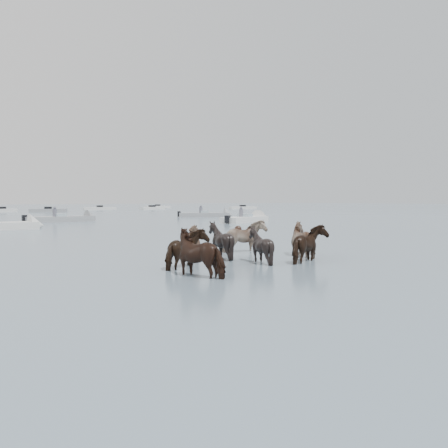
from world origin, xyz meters
TOP-DOWN VIEW (x-y plane):
  - ground at (0.00, 0.00)m, footprint 400.00×400.00m
  - pony_herd at (1.49, 1.77)m, footprint 6.61×4.79m
  - swimming_pony at (9.48, 12.55)m, footprint 0.72×0.44m
  - motorboat_b at (-1.60, 22.37)m, footprint 6.17×1.67m
  - motorboat_c at (5.14, 31.03)m, footprint 6.45×2.01m
  - motorboat_d at (17.47, 21.33)m, footprint 6.04×3.61m
  - motorboat_e at (21.12, 32.59)m, footprint 5.96×4.18m

SIDE VIEW (x-z plane):
  - ground at x=0.00m, z-range 0.00..0.00m
  - swimming_pony at x=9.48m, z-range -0.12..0.32m
  - motorboat_c at x=5.14m, z-range -0.74..1.18m
  - motorboat_b at x=-1.60m, z-range -0.74..1.18m
  - motorboat_e at x=21.12m, z-range -0.74..1.18m
  - motorboat_d at x=17.47m, z-range -0.74..1.18m
  - pony_herd at x=1.49m, z-range -0.26..1.16m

